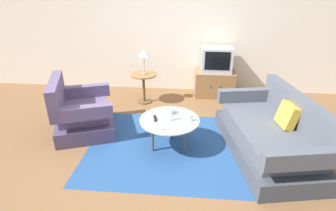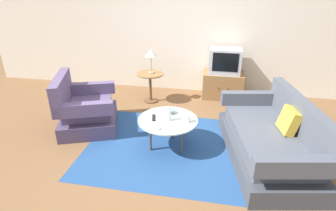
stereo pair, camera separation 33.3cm
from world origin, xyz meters
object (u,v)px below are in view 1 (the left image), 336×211
at_px(table_lamp, 144,54).
at_px(mug, 190,118).
at_px(armchair, 81,114).
at_px(television, 217,60).
at_px(vase, 171,113).
at_px(couch, 271,135).
at_px(side_table, 144,82).
at_px(tv_remote_dark, 155,118).
at_px(tv_remote_silver, 160,127).
at_px(coffee_table, 170,122).
at_px(bowl, 170,111).
at_px(tv_stand, 215,83).

xyz_separation_m(table_lamp, mug, (0.91, -1.60, -0.47)).
relative_size(armchair, television, 2.00).
bearing_deg(mug, table_lamp, 119.56).
height_order(vase, mug, vase).
relative_size(couch, side_table, 3.40).
relative_size(table_lamp, tv_remote_dark, 2.54).
bearing_deg(mug, armchair, 168.31).
distance_m(vase, tv_remote_silver, 0.27).
height_order(coffee_table, bowl, bowl).
distance_m(television, tv_remote_silver, 2.44).
bearing_deg(television, vase, -110.53).
relative_size(side_table, table_lamp, 1.26).
bearing_deg(vase, couch, 0.14).
distance_m(table_lamp, tv_remote_dark, 1.71).
distance_m(coffee_table, television, 2.19).
relative_size(vase, bowl, 1.48).
height_order(couch, television, television).
bearing_deg(mug, tv_remote_dark, 178.41).
distance_m(couch, vase, 1.42).
xyz_separation_m(mug, tv_remote_silver, (-0.39, -0.22, -0.04)).
bearing_deg(television, mug, -103.53).
height_order(television, tv_remote_silver, television).
bearing_deg(tv_remote_silver, table_lamp, -24.32).
height_order(side_table, bowl, side_table).
relative_size(armchair, mug, 9.75).
bearing_deg(tv_remote_dark, bowl, -58.02).
bearing_deg(tv_remote_dark, tv_stand, -38.79).
xyz_separation_m(couch, bowl, (-1.41, 0.21, 0.20)).
distance_m(armchair, tv_remote_silver, 1.46).
xyz_separation_m(armchair, side_table, (0.80, 1.21, 0.13)).
bearing_deg(bowl, vase, -84.94).
distance_m(television, mug, 2.11).
bearing_deg(coffee_table, armchair, 166.91).
bearing_deg(tv_remote_silver, television, -61.51).
height_order(coffee_table, television, television).
relative_size(side_table, tv_remote_silver, 3.76).
xyz_separation_m(tv_stand, tv_remote_dark, (-0.98, -2.04, 0.20)).
bearing_deg(side_table, tv_stand, 18.73).
bearing_deg(armchair, table_lamp, 126.78).
bearing_deg(couch, bowl, 71.18).
xyz_separation_m(coffee_table, bowl, (-0.00, 0.19, 0.06)).
height_order(table_lamp, tv_remote_dark, table_lamp).
bearing_deg(vase, tv_remote_dark, 176.24).
height_order(vase, tv_remote_silver, vase).
xyz_separation_m(coffee_table, mug, (0.29, -0.02, 0.08)).
bearing_deg(couch, side_table, 42.16).
relative_size(tv_stand, tv_remote_silver, 5.12).
relative_size(side_table, bowl, 3.88).
height_order(vase, bowl, vase).
bearing_deg(mug, side_table, 120.54).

